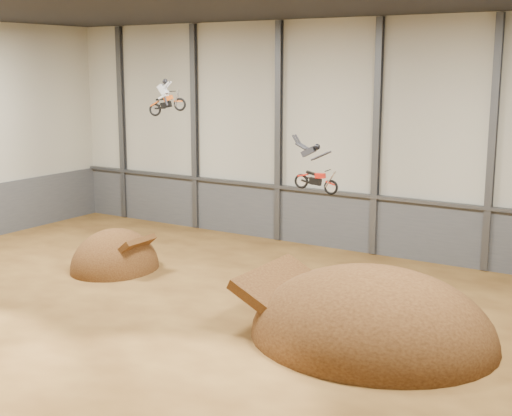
{
  "coord_description": "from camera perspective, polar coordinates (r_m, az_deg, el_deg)",
  "views": [
    {
      "loc": [
        19.59,
        -24.31,
        11.25
      ],
      "look_at": [
        1.77,
        4.0,
        4.52
      ],
      "focal_mm": 50.0,
      "sensor_mm": 36.0,
      "label": 1
    }
  ],
  "objects": [
    {
      "name": "lower_band_back",
      "position": [
        44.85,
        5.52,
        -0.91
      ],
      "size": [
        39.8,
        0.18,
        3.5
      ],
      "primitive_type": "cube",
      "color": "#4D4F54",
      "rests_on": "ground"
    },
    {
      "name": "fmx_rider_a",
      "position": [
        37.91,
        -7.03,
        8.99
      ],
      "size": [
        2.61,
        1.34,
        2.33
      ],
      "primitive_type": null,
      "rotation": [
        0.0,
        -0.2,
        0.22
      ],
      "color": "#CA5015"
    },
    {
      "name": "steel_column_1",
      "position": [
        49.23,
        -4.92,
        6.38
      ],
      "size": [
        0.4,
        0.36,
        13.9
      ],
      "primitive_type": "cube",
      "color": "#47494F",
      "rests_on": "ground"
    },
    {
      "name": "steel_column_2",
      "position": [
        45.53,
        1.82,
        6.01
      ],
      "size": [
        0.4,
        0.36,
        13.9
      ],
      "primitive_type": "cube",
      "color": "#47494F",
      "rests_on": "ground"
    },
    {
      "name": "steel_rail",
      "position": [
        44.37,
        5.48,
        1.33
      ],
      "size": [
        39.8,
        0.35,
        0.2
      ],
      "primitive_type": "cube",
      "color": "#47494F",
      "rests_on": "lower_band_back"
    },
    {
      "name": "steel_column_3",
      "position": [
        42.56,
        9.62,
        5.49
      ],
      "size": [
        0.4,
        0.36,
        13.9
      ],
      "primitive_type": "cube",
      "color": "#47494F",
      "rests_on": "ground"
    },
    {
      "name": "floor",
      "position": [
        33.19,
        -6.34,
        -8.51
      ],
      "size": [
        40.0,
        40.0,
        0.0
      ],
      "primitive_type": "plane",
      "color": "#533416",
      "rests_on": "ground"
    },
    {
      "name": "takeoff_ramp",
      "position": [
        40.89,
        -11.2,
        -4.82
      ],
      "size": [
        4.59,
        5.3,
        4.59
      ],
      "primitive_type": "ellipsoid",
      "color": "#381F0E",
      "rests_on": "ground"
    },
    {
      "name": "fmx_rider_b",
      "position": [
        33.8,
        4.79,
        3.45
      ],
      "size": [
        3.28,
        1.14,
        2.85
      ],
      "primitive_type": null,
      "rotation": [
        0.0,
        0.11,
        0.09
      ],
      "color": "red"
    },
    {
      "name": "landing_ramp",
      "position": [
        30.66,
        9.21,
        -10.3
      ],
      "size": [
        10.42,
        9.22,
        6.01
      ],
      "primitive_type": "ellipsoid",
      "color": "#381F0E",
      "rests_on": "ground"
    },
    {
      "name": "steel_column_0",
      "position": [
        53.5,
        -10.67,
        6.62
      ],
      "size": [
        0.4,
        0.36,
        13.9
      ],
      "primitive_type": "cube",
      "color": "#47494F",
      "rests_on": "ground"
    },
    {
      "name": "back_wall",
      "position": [
        44.12,
        5.71,
        5.79
      ],
      "size": [
        40.0,
        0.1,
        14.0
      ],
      "primitive_type": "cube",
      "color": "beige",
      "rests_on": "ground"
    },
    {
      "name": "steel_column_4",
      "position": [
        40.49,
        18.38,
        4.77
      ],
      "size": [
        0.4,
        0.36,
        13.9
      ],
      "primitive_type": "cube",
      "color": "#47494F",
      "rests_on": "ground"
    }
  ]
}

